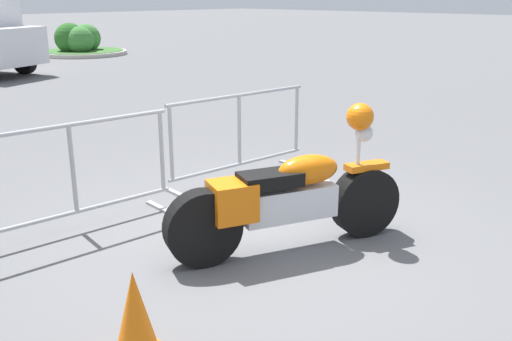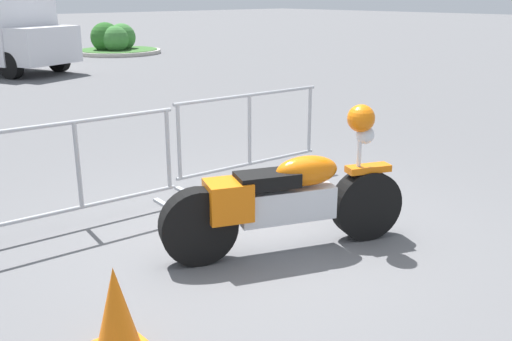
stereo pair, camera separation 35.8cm
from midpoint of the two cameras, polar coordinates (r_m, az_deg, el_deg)
The scene contains 6 objects.
ground_plane at distance 5.37m, azimuth -1.73°, elevation -6.95°, with size 120.00×120.00×0.00m, color #5B5B5E.
motorcycle at distance 5.02m, azimuth 1.26°, elevation -2.74°, with size 2.15×1.06×1.28m.
crowd_barrier_near at distance 5.69m, azimuth -19.52°, elevation -0.62°, with size 2.04×0.61×1.07m.
crowd_barrier_far at distance 6.91m, azimuth -3.17°, elevation 3.43°, with size 2.04×0.61×1.07m.
planter_island at distance 22.79m, azimuth -17.64°, elevation 12.05°, with size 3.20×3.20×1.17m.
traffic_cone at distance 3.77m, azimuth -14.75°, elevation -13.88°, with size 0.34×0.34×0.59m.
Camera 1 is at (-3.56, -3.36, 2.21)m, focal length 40.00 mm.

